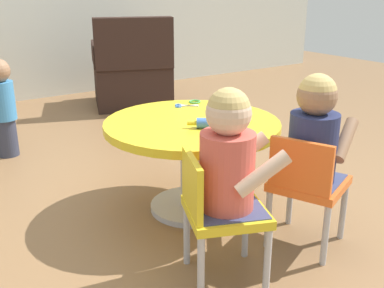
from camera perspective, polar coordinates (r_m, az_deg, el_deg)
name	(u,v)px	position (r m, az deg, el deg)	size (l,w,h in m)	color
ground_plane	(192,208)	(2.51, 0.00, -7.89)	(10.00, 10.00, 0.00)	olive
craft_table	(192,143)	(2.36, 0.00, 0.12)	(0.88, 0.88, 0.49)	silver
child_chair_left	(217,211)	(1.82, 3.13, -8.16)	(0.39, 0.39, 0.54)	#B7B7BC
seated_child_left	(229,155)	(1.74, 4.53, -1.40)	(0.42, 0.38, 0.51)	#3F4772
child_chair_right	(307,184)	(2.10, 13.87, -4.83)	(0.39, 0.39, 0.54)	#B7B7BC
seated_child_right	(314,133)	(2.06, 14.74, 1.32)	(0.42, 0.38, 0.51)	#3F4772
armchair_dark	(132,74)	(4.55, -7.34, 8.56)	(0.91, 0.92, 0.85)	black
toddler_standing	(2,105)	(3.39, -22.22, 4.44)	(0.17, 0.17, 0.67)	#33384C
rolling_pin	(211,123)	(2.21, 2.39, 2.57)	(0.20, 0.15, 0.05)	#3F72CC
craft_scissors	(183,106)	(2.61, -1.11, 4.72)	(0.14, 0.12, 0.01)	silver
playdough_blob_0	(217,110)	(2.51, 3.08, 4.19)	(0.11, 0.11, 0.01)	#B2E58C
cookie_cutter_0	(225,122)	(2.30, 4.07, 2.71)	(0.07, 0.07, 0.01)	#D83FA5
cookie_cutter_1	(195,102)	(2.69, 0.35, 5.22)	(0.07, 0.07, 0.01)	#4CB259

